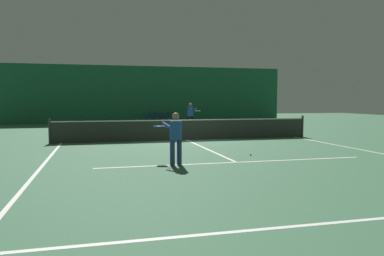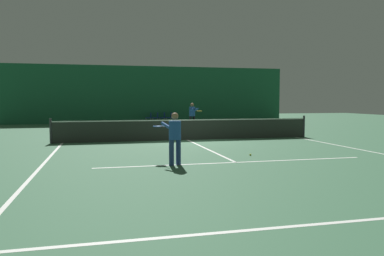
{
  "view_description": "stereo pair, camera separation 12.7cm",
  "coord_description": "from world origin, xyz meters",
  "px_view_note": "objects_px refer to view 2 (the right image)",
  "views": [
    {
      "loc": [
        -3.96,
        -16.71,
        1.84
      ],
      "look_at": [
        -0.73,
        -3.91,
        0.85
      ],
      "focal_mm": 35.0,
      "sensor_mm": 36.0,
      "label": 1
    },
    {
      "loc": [
        -3.84,
        -16.74,
        1.84
      ],
      "look_at": [
        -0.73,
        -3.91,
        0.85
      ],
      "focal_mm": 35.0,
      "sensor_mm": 36.0,
      "label": 2
    }
  ],
  "objects_px": {
    "player_near": "(174,134)",
    "courtside_chair_2": "(163,117)",
    "courtside_chair_1": "(156,117)",
    "courtside_chair_3": "(170,117)",
    "courtside_chair_0": "(149,117)",
    "tennis_ball": "(250,155)",
    "tennis_net": "(188,129)",
    "player_far": "(192,114)"
  },
  "relations": [
    {
      "from": "courtside_chair_2",
      "to": "courtside_chair_3",
      "type": "xyz_separation_m",
      "value": [
        0.55,
        0.0,
        0.0
      ]
    },
    {
      "from": "tennis_net",
      "to": "player_far",
      "type": "xyz_separation_m",
      "value": [
        1.83,
        6.54,
        0.45
      ]
    },
    {
      "from": "player_near",
      "to": "tennis_net",
      "type": "bearing_deg",
      "value": -37.48
    },
    {
      "from": "courtside_chair_3",
      "to": "tennis_ball",
      "type": "bearing_deg",
      "value": -1.85
    },
    {
      "from": "courtside_chair_0",
      "to": "tennis_ball",
      "type": "xyz_separation_m",
      "value": [
        1.06,
        -18.45,
        -0.45
      ]
    },
    {
      "from": "courtside_chair_2",
      "to": "courtside_chair_1",
      "type": "bearing_deg",
      "value": -90.0
    },
    {
      "from": "courtside_chair_0",
      "to": "courtside_chair_2",
      "type": "bearing_deg",
      "value": 90.0
    },
    {
      "from": "tennis_net",
      "to": "courtside_chair_2",
      "type": "height_order",
      "value": "tennis_net"
    },
    {
      "from": "courtside_chair_1",
      "to": "courtside_chair_3",
      "type": "distance_m",
      "value": 1.11
    },
    {
      "from": "courtside_chair_0",
      "to": "courtside_chair_2",
      "type": "xyz_separation_m",
      "value": [
        1.11,
        0.0,
        0.0
      ]
    },
    {
      "from": "courtside_chair_2",
      "to": "courtside_chair_3",
      "type": "bearing_deg",
      "value": 90.0
    },
    {
      "from": "courtside_chair_1",
      "to": "player_far",
      "type": "bearing_deg",
      "value": 11.89
    },
    {
      "from": "courtside_chair_0",
      "to": "player_near",
      "type": "bearing_deg",
      "value": -5.04
    },
    {
      "from": "tennis_net",
      "to": "courtside_chair_1",
      "type": "bearing_deg",
      "value": 88.15
    },
    {
      "from": "tennis_net",
      "to": "tennis_ball",
      "type": "bearing_deg",
      "value": -79.88
    },
    {
      "from": "courtside_chair_1",
      "to": "courtside_chair_2",
      "type": "distance_m",
      "value": 0.55
    },
    {
      "from": "courtside_chair_1",
      "to": "courtside_chair_2",
      "type": "height_order",
      "value": "same"
    },
    {
      "from": "player_far",
      "to": "tennis_ball",
      "type": "height_order",
      "value": "player_far"
    },
    {
      "from": "player_far",
      "to": "tennis_ball",
      "type": "bearing_deg",
      "value": -17.84
    },
    {
      "from": "courtside_chair_0",
      "to": "courtside_chair_1",
      "type": "distance_m",
      "value": 0.55
    },
    {
      "from": "player_near",
      "to": "player_far",
      "type": "bearing_deg",
      "value": -37.16
    },
    {
      "from": "courtside_chair_2",
      "to": "player_far",
      "type": "bearing_deg",
      "value": 7.26
    },
    {
      "from": "tennis_ball",
      "to": "courtside_chair_3",
      "type": "bearing_deg",
      "value": 88.15
    },
    {
      "from": "courtside_chair_0",
      "to": "courtside_chair_2",
      "type": "relative_size",
      "value": 1.0
    },
    {
      "from": "tennis_net",
      "to": "player_far",
      "type": "height_order",
      "value": "player_far"
    },
    {
      "from": "player_near",
      "to": "player_far",
      "type": "height_order",
      "value": "player_far"
    },
    {
      "from": "tennis_net",
      "to": "courtside_chair_1",
      "type": "relative_size",
      "value": 14.29
    },
    {
      "from": "courtside_chair_3",
      "to": "tennis_ball",
      "type": "height_order",
      "value": "courtside_chair_3"
    },
    {
      "from": "courtside_chair_2",
      "to": "tennis_ball",
      "type": "xyz_separation_m",
      "value": [
        -0.04,
        -18.45,
        -0.45
      ]
    },
    {
      "from": "player_near",
      "to": "tennis_ball",
      "type": "distance_m",
      "value": 3.12
    },
    {
      "from": "tennis_net",
      "to": "courtside_chair_3",
      "type": "height_order",
      "value": "tennis_net"
    },
    {
      "from": "tennis_net",
      "to": "courtside_chair_1",
      "type": "distance_m",
      "value": 13.2
    },
    {
      "from": "courtside_chair_3",
      "to": "player_near",
      "type": "bearing_deg",
      "value": -9.82
    },
    {
      "from": "player_far",
      "to": "courtside_chair_0",
      "type": "height_order",
      "value": "player_far"
    },
    {
      "from": "player_near",
      "to": "courtside_chair_1",
      "type": "bearing_deg",
      "value": -27.9
    },
    {
      "from": "tennis_ball",
      "to": "tennis_net",
      "type": "bearing_deg",
      "value": 100.12
    },
    {
      "from": "player_near",
      "to": "player_far",
      "type": "xyz_separation_m",
      "value": [
        3.68,
        12.91,
        0.09
      ]
    },
    {
      "from": "player_near",
      "to": "courtside_chair_3",
      "type": "xyz_separation_m",
      "value": [
        3.39,
        19.56,
        -0.38
      ]
    },
    {
      "from": "tennis_net",
      "to": "courtside_chair_3",
      "type": "relative_size",
      "value": 14.29
    },
    {
      "from": "player_far",
      "to": "courtside_chair_1",
      "type": "relative_size",
      "value": 1.97
    },
    {
      "from": "player_near",
      "to": "courtside_chair_2",
      "type": "bearing_deg",
      "value": -29.49
    },
    {
      "from": "courtside_chair_0",
      "to": "courtside_chair_3",
      "type": "xyz_separation_m",
      "value": [
        1.66,
        0.0,
        0.0
      ]
    }
  ]
}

